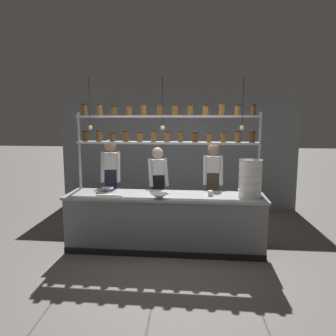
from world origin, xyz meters
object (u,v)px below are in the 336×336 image
(prep_bowl_center_front, at_px, (108,189))
(serving_cup_front, at_px, (210,193))
(chef_right, at_px, (213,182))
(prep_bowl_near_left, at_px, (159,196))
(cutting_board, at_px, (108,197))
(spice_shelf_unit, at_px, (167,132))
(chef_center, at_px, (158,184))
(container_stack, at_px, (250,178))
(chef_left, at_px, (111,179))

(prep_bowl_center_front, xyz_separation_m, serving_cup_front, (1.75, -0.18, 0.01))
(chef_right, height_order, prep_bowl_near_left, chef_right)
(cutting_board, distance_m, serving_cup_front, 1.63)
(spice_shelf_unit, xyz_separation_m, chef_center, (-0.21, 0.44, -1.00))
(chef_right, bearing_deg, prep_bowl_center_front, -160.29)
(spice_shelf_unit, relative_size, chef_right, 1.83)
(container_stack, bearing_deg, serving_cup_front, 178.99)
(chef_center, height_order, prep_bowl_near_left, chef_center)
(chef_right, xyz_separation_m, prep_bowl_center_front, (-1.81, -0.61, -0.04))
(container_stack, relative_size, prep_bowl_near_left, 2.07)
(chef_left, height_order, prep_bowl_near_left, chef_left)
(prep_bowl_near_left, height_order, prep_bowl_center_front, prep_bowl_near_left)
(prep_bowl_center_front, bearing_deg, serving_cup_front, -5.94)
(spice_shelf_unit, height_order, container_stack, spice_shelf_unit)
(chef_center, distance_m, chef_right, 1.02)
(chef_center, relative_size, cutting_board, 4.07)
(spice_shelf_unit, xyz_separation_m, serving_cup_front, (0.74, -0.33, -0.97))
(chef_left, xyz_separation_m, container_stack, (2.45, -0.71, 0.19))
(prep_bowl_near_left, bearing_deg, serving_cup_front, 19.18)
(chef_left, xyz_separation_m, cutting_board, (0.22, -0.99, -0.10))
(chef_right, height_order, cutting_board, chef_right)
(chef_right, relative_size, container_stack, 2.85)
(cutting_board, xyz_separation_m, prep_bowl_near_left, (0.81, 0.02, 0.03))
(spice_shelf_unit, bearing_deg, chef_center, 115.96)
(prep_bowl_near_left, bearing_deg, chef_left, 136.76)
(chef_center, distance_m, cutting_board, 1.24)
(chef_left, distance_m, serving_cup_front, 1.96)
(chef_left, height_order, container_stack, chef_left)
(container_stack, height_order, serving_cup_front, container_stack)
(chef_left, xyz_separation_m, prep_bowl_center_front, (0.08, -0.52, -0.08))
(prep_bowl_center_front, bearing_deg, spice_shelf_unit, 8.54)
(spice_shelf_unit, xyz_separation_m, container_stack, (1.36, -0.34, -0.71))
(container_stack, distance_m, cutting_board, 2.26)
(chef_right, distance_m, container_stack, 1.01)
(spice_shelf_unit, height_order, prep_bowl_center_front, spice_shelf_unit)
(container_stack, bearing_deg, cutting_board, -172.78)
(cutting_board, relative_size, serving_cup_front, 4.83)
(spice_shelf_unit, relative_size, prep_bowl_center_front, 15.05)
(chef_center, relative_size, container_stack, 2.73)
(chef_left, height_order, chef_center, chef_left)
(chef_left, bearing_deg, spice_shelf_unit, -30.50)
(chef_left, bearing_deg, prep_bowl_center_front, -93.13)
(cutting_board, bearing_deg, chef_left, 102.66)
(chef_right, bearing_deg, serving_cup_front, -93.74)
(chef_center, height_order, prep_bowl_center_front, chef_center)
(container_stack, relative_size, serving_cup_front, 7.21)
(cutting_board, bearing_deg, serving_cup_front, 10.33)
(container_stack, distance_m, prep_bowl_near_left, 1.46)
(prep_bowl_near_left, xyz_separation_m, prep_bowl_center_front, (-0.95, 0.46, -0.01))
(serving_cup_front, bearing_deg, prep_bowl_center_front, 174.06)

